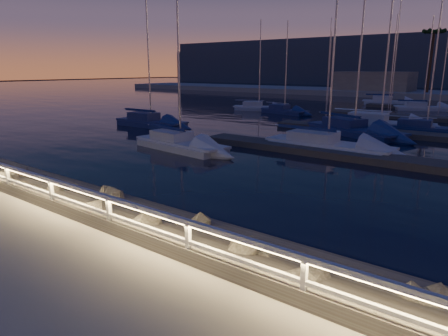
% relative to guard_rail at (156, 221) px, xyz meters
% --- Properties ---
extents(ground, '(400.00, 400.00, 0.00)m').
position_rel_guard_rail_xyz_m(ground, '(0.07, 0.00, -0.77)').
color(ground, gray).
rests_on(ground, ground).
extents(harbor_water, '(400.00, 440.00, 0.60)m').
position_rel_guard_rail_xyz_m(harbor_water, '(0.07, 31.22, -1.74)').
color(harbor_water, black).
rests_on(harbor_water, ground).
extents(guard_rail, '(44.11, 0.12, 1.06)m').
position_rel_guard_rail_xyz_m(guard_rail, '(0.00, 0.00, 0.00)').
color(guard_rail, white).
rests_on(guard_rail, ground).
extents(riprap, '(38.03, 2.51, 1.32)m').
position_rel_guard_rail_xyz_m(riprap, '(-1.53, 1.23, -0.93)').
color(riprap, slate).
rests_on(riprap, ground).
extents(floating_docks, '(22.00, 36.00, 0.40)m').
position_rel_guard_rail_xyz_m(floating_docks, '(0.07, 32.50, -1.17)').
color(floating_docks, '#554D46').
rests_on(floating_docks, ground).
extents(palm_left, '(3.00, 3.00, 11.20)m').
position_rel_guard_rail_xyz_m(palm_left, '(-7.93, 72.00, 9.36)').
color(palm_left, '#452F20').
rests_on(palm_left, ground).
extents(distant_hills, '(230.00, 37.50, 18.00)m').
position_rel_guard_rail_xyz_m(distant_hills, '(-22.06, 133.69, 3.96)').
color(distant_hills, '#343F50').
rests_on(distant_hills, ground).
extents(sailboat_a, '(7.35, 2.51, 12.42)m').
position_rel_guard_rail_xyz_m(sailboat_a, '(-20.13, 18.03, -0.93)').
color(sailboat_a, navy).
rests_on(sailboat_a, ground).
extents(sailboat_b, '(7.39, 2.96, 12.26)m').
position_rel_guard_rail_xyz_m(sailboat_b, '(-10.77, 12.02, -0.96)').
color(sailboat_b, silver).
rests_on(sailboat_b, ground).
extents(sailboat_c, '(8.15, 2.68, 13.68)m').
position_rel_guard_rail_xyz_m(sailboat_c, '(-3.05, 17.30, -0.95)').
color(sailboat_c, silver).
rests_on(sailboat_c, ground).
extents(sailboat_e, '(6.22, 2.82, 10.29)m').
position_rel_guard_rail_xyz_m(sailboat_e, '(-15.71, 34.67, -0.98)').
color(sailboat_e, navy).
rests_on(sailboat_e, ground).
extents(sailboat_f, '(8.75, 3.17, 14.63)m').
position_rel_guard_rail_xyz_m(sailboat_f, '(-3.40, 29.41, -0.90)').
color(sailboat_f, silver).
rests_on(sailboat_f, ground).
extents(sailboat_g, '(8.79, 5.64, 14.55)m').
position_rel_guard_rail_xyz_m(sailboat_g, '(-4.00, 24.77, -0.93)').
color(sailboat_g, navy).
rests_on(sailboat_g, ground).
extents(sailboat_i, '(6.52, 4.09, 10.87)m').
position_rel_guard_rail_xyz_m(sailboat_i, '(-20.09, 35.96, -0.97)').
color(sailboat_i, silver).
rests_on(sailboat_i, ground).
extents(sailboat_j, '(7.02, 2.62, 11.72)m').
position_rel_guard_rail_xyz_m(sailboat_j, '(0.39, 28.98, -0.97)').
color(sailboat_j, navy).
rests_on(sailboat_j, ground).
extents(sailboat_m, '(7.60, 3.87, 12.54)m').
position_rel_guard_rail_xyz_m(sailboat_m, '(-9.58, 54.35, -0.93)').
color(sailboat_m, silver).
rests_on(sailboat_m, ground).
extents(sailboat_n, '(6.75, 4.35, 11.24)m').
position_rel_guard_rail_xyz_m(sailboat_n, '(-3.86, 48.41, -0.98)').
color(sailboat_n, silver).
rests_on(sailboat_n, ground).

